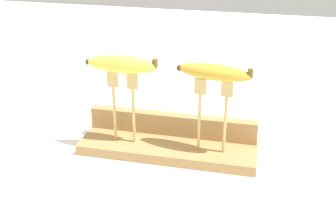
# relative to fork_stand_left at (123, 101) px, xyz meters

# --- Properties ---
(ground_plane) EXTENTS (3.00, 3.00, 0.00)m
(ground_plane) POSITION_rel_fork_stand_left_xyz_m (0.10, 0.01, -0.13)
(ground_plane) COLOR white
(wooden_board) EXTENTS (0.42, 0.12, 0.03)m
(wooden_board) POSITION_rel_fork_stand_left_xyz_m (0.10, 0.01, -0.12)
(wooden_board) COLOR #A87F4C
(wooden_board) RESTS_ON ground
(board_backstop) EXTENTS (0.41, 0.03, 0.05)m
(board_backstop) POSITION_rel_fork_stand_left_xyz_m (0.10, 0.06, -0.08)
(board_backstop) COLOR #A87F4C
(board_backstop) RESTS_ON wooden_board
(fork_stand_left) EXTENTS (0.07, 0.01, 0.17)m
(fork_stand_left) POSITION_rel_fork_stand_left_xyz_m (0.00, 0.00, 0.00)
(fork_stand_left) COLOR tan
(fork_stand_left) RESTS_ON wooden_board
(fork_stand_right) EXTENTS (0.08, 0.01, 0.17)m
(fork_stand_right) POSITION_rel_fork_stand_left_xyz_m (0.21, 0.00, 0.00)
(fork_stand_right) COLOR tan
(fork_stand_right) RESTS_ON wooden_board
(banana_raised_left) EXTENTS (0.17, 0.04, 0.04)m
(banana_raised_left) POSITION_rel_fork_stand_left_xyz_m (-0.00, -0.00, 0.09)
(banana_raised_left) COLOR #DBD147
(banana_raised_left) RESTS_ON fork_stand_left
(banana_raised_right) EXTENTS (0.17, 0.06, 0.04)m
(banana_raised_right) POSITION_rel_fork_stand_left_xyz_m (0.21, 0.00, 0.09)
(banana_raised_right) COLOR gold
(banana_raised_right) RESTS_ON fork_stand_right
(fork_fallen_near) EXTENTS (0.11, 0.17, 0.01)m
(fork_fallen_near) POSITION_rel_fork_stand_left_xyz_m (-0.01, 0.09, -0.13)
(fork_fallen_near) COLOR tan
(fork_fallen_near) RESTS_ON ground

